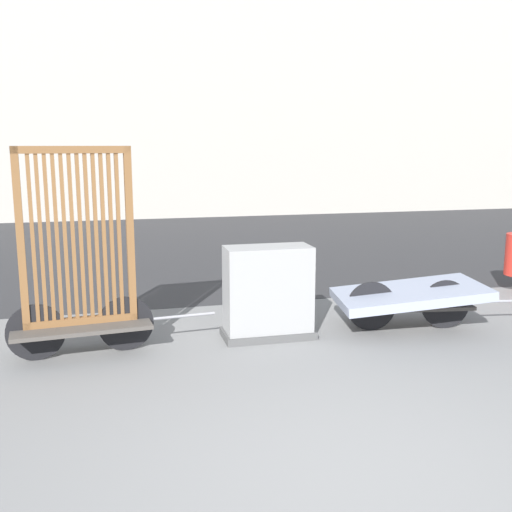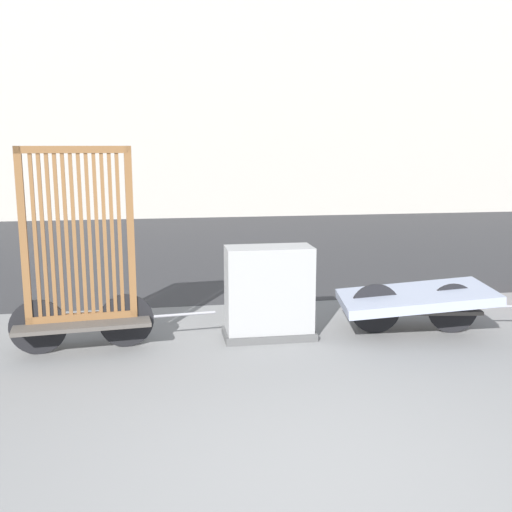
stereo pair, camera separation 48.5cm
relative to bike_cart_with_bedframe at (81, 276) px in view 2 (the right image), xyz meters
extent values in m
plane|color=slate|center=(1.77, -2.81, -0.78)|extent=(60.00, 60.00, 0.00)
cube|color=#2D2D30|center=(1.77, 6.24, -0.77)|extent=(56.00, 9.46, 0.01)
cube|color=#B2ADA3|center=(1.77, 12.97, 5.22)|extent=(48.00, 4.00, 11.99)
cube|color=#4C4742|center=(-0.01, 0.00, -0.48)|extent=(1.38, 0.71, 0.04)
cylinder|color=black|center=(0.42, 0.04, -0.50)|extent=(0.56, 0.09, 0.56)
cylinder|color=black|center=(-0.43, -0.04, -0.50)|extent=(0.56, 0.09, 0.56)
cylinder|color=gray|center=(1.00, 0.10, -0.48)|extent=(0.70, 0.10, 0.03)
cube|color=brown|center=(-0.01, 0.00, -0.42)|extent=(1.09, 0.18, 0.07)
cube|color=brown|center=(-0.01, 0.00, 1.24)|extent=(1.09, 0.18, 0.07)
cube|color=brown|center=(-0.51, -0.05, 0.41)|extent=(0.08, 0.08, 1.73)
cube|color=brown|center=(0.50, 0.05, 0.41)|extent=(0.08, 0.08, 1.73)
cube|color=brown|center=(-0.40, -0.04, 0.41)|extent=(0.04, 0.05, 1.66)
cube|color=brown|center=(-0.33, -0.03, 0.41)|extent=(0.04, 0.05, 1.66)
cube|color=brown|center=(-0.26, -0.03, 0.41)|extent=(0.04, 0.05, 1.66)
cube|color=brown|center=(-0.19, -0.02, 0.41)|extent=(0.04, 0.05, 1.66)
cube|color=brown|center=(-0.11, -0.01, 0.41)|extent=(0.04, 0.05, 1.66)
cube|color=brown|center=(-0.04, 0.00, 0.41)|extent=(0.04, 0.05, 1.66)
cube|color=brown|center=(0.03, 0.00, 0.41)|extent=(0.04, 0.05, 1.66)
cube|color=brown|center=(0.10, 0.01, 0.41)|extent=(0.04, 0.05, 1.66)
cube|color=brown|center=(0.18, 0.02, 0.41)|extent=(0.04, 0.05, 1.66)
cube|color=brown|center=(0.25, 0.03, 0.41)|extent=(0.04, 0.05, 1.66)
cube|color=brown|center=(0.32, 0.03, 0.41)|extent=(0.04, 0.05, 1.66)
cube|color=brown|center=(0.39, 0.04, 0.41)|extent=(0.04, 0.05, 1.66)
cube|color=#4C4742|center=(3.55, 0.00, -0.48)|extent=(1.40, 0.77, 0.04)
cylinder|color=black|center=(3.97, -0.07, -0.50)|extent=(0.56, 0.12, 0.56)
cylinder|color=black|center=(3.12, 0.06, -0.50)|extent=(0.56, 0.12, 0.56)
cylinder|color=gray|center=(4.55, -0.15, -0.48)|extent=(0.70, 0.13, 0.03)
cube|color=#8C93A8|center=(3.55, 0.00, -0.37)|extent=(1.75, 1.20, 0.25)
cube|color=#4C4C4C|center=(1.93, 0.10, -0.74)|extent=(0.98, 0.48, 0.08)
cube|color=gray|center=(1.93, 0.10, -0.28)|extent=(0.92, 0.42, 1.00)
camera|label=1|loc=(0.31, -5.94, 1.30)|focal=42.00mm
camera|label=2|loc=(0.79, -6.04, 1.30)|focal=42.00mm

